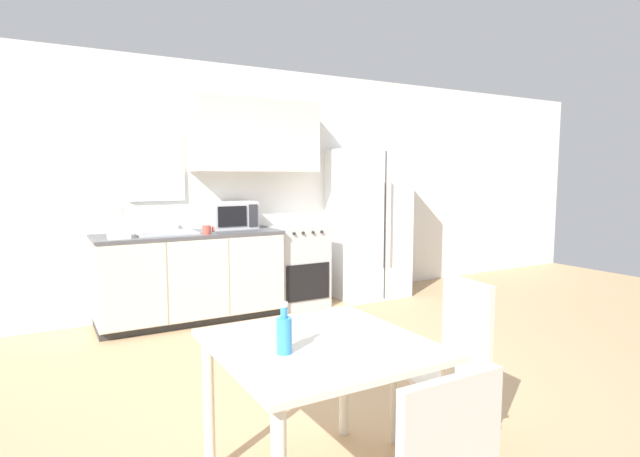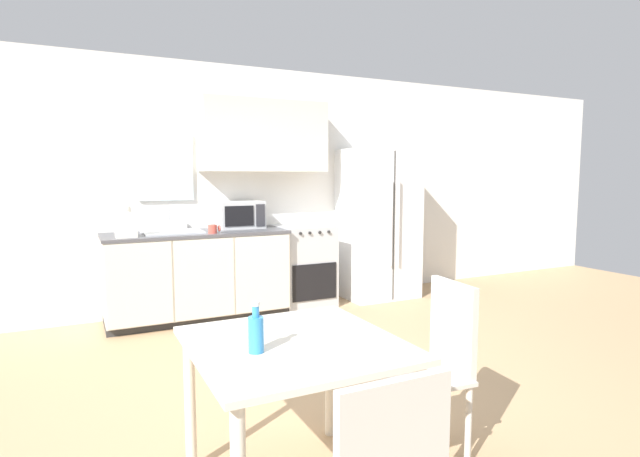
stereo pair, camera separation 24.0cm
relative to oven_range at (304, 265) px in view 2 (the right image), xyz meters
The scene contains 12 objects.
ground_plane 2.28m from the oven_range, 113.85° to the right, with size 12.00×12.00×0.00m, color tan.
wall_back 1.32m from the oven_range, 160.34° to the left, with size 12.00×0.38×2.70m.
kitchen_counter 1.22m from the oven_range, behind, with size 1.84×0.67×0.91m.
oven_range is the anchor object (origin of this frame).
refrigerator 1.08m from the oven_range, ahead, with size 0.87×0.70×1.80m.
kitchen_sink 1.53m from the oven_range, behind, with size 0.57×0.45×0.25m.
microwave 0.94m from the oven_range, behind, with size 0.49×0.32×0.30m.
coffee_mug 1.23m from the oven_range, 167.81° to the right, with size 0.12×0.09×0.09m.
grocery_bag_0 2.02m from the oven_range, behind, with size 0.19×0.16×0.31m.
dining_table 3.47m from the oven_range, 115.11° to the right, with size 0.91×0.94×0.74m.
dining_chair_side 3.21m from the oven_range, 101.47° to the right, with size 0.43×0.43×0.93m.
drink_bottle 3.62m from the oven_range, 117.66° to the right, with size 0.07×0.07×0.22m.
Camera 2 is at (-1.44, -3.12, 1.49)m, focal length 28.00 mm.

